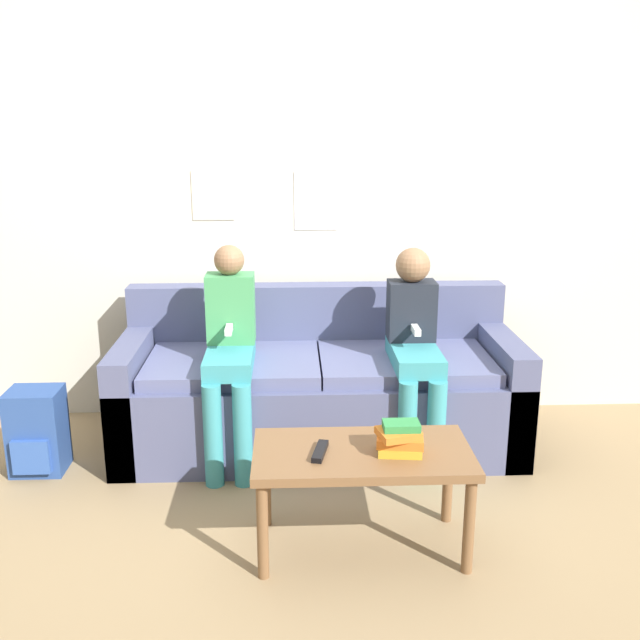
{
  "coord_description": "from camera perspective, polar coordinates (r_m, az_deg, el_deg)",
  "views": [
    {
      "loc": [
        -0.15,
        -3.06,
        1.68
      ],
      "look_at": [
        0.0,
        0.38,
        0.73
      ],
      "focal_mm": 40.0,
      "sensor_mm": 36.0,
      "label": 1
    }
  ],
  "objects": [
    {
      "name": "ground_plane",
      "position": [
        3.49,
        0.27,
        -13.25
      ],
      "size": [
        10.0,
        10.0,
        0.0
      ],
      "primitive_type": "plane",
      "color": "#937A56"
    },
    {
      "name": "wall_back",
      "position": [
        4.08,
        -0.38,
        10.15
      ],
      "size": [
        8.0,
        0.07,
        2.6
      ],
      "color": "beige",
      "rests_on": "ground_plane"
    },
    {
      "name": "couch",
      "position": [
        3.83,
        -0.08,
        -5.76
      ],
      "size": [
        2.09,
        0.79,
        0.81
      ],
      "color": "#4C5175",
      "rests_on": "ground_plane"
    },
    {
      "name": "coffee_table",
      "position": [
        2.89,
        3.4,
        -11.36
      ],
      "size": [
        0.87,
        0.45,
        0.43
      ],
      "color": "brown",
      "rests_on": "ground_plane"
    },
    {
      "name": "person_left",
      "position": [
        3.55,
        -7.23,
        -2.09
      ],
      "size": [
        0.24,
        0.55,
        1.1
      ],
      "color": "teal",
      "rests_on": "ground_plane"
    },
    {
      "name": "person_right",
      "position": [
        3.59,
        7.59,
        -1.87
      ],
      "size": [
        0.24,
        0.55,
        1.08
      ],
      "color": "teal",
      "rests_on": "ground_plane"
    },
    {
      "name": "tv_remote",
      "position": [
        2.82,
        0.01,
        -10.46
      ],
      "size": [
        0.08,
        0.17,
        0.02
      ],
      "rotation": [
        0.0,
        0.0,
        -0.22
      ],
      "color": "black",
      "rests_on": "coffee_table"
    },
    {
      "name": "book_stack",
      "position": [
        2.83,
        6.39,
        -9.44
      ],
      "size": [
        0.19,
        0.16,
        0.13
      ],
      "color": "gold",
      "rests_on": "coffee_table"
    },
    {
      "name": "backpack",
      "position": [
        3.82,
        -21.69,
        -8.3
      ],
      "size": [
        0.25,
        0.24,
        0.43
      ],
      "color": "#284789",
      "rests_on": "ground_plane"
    }
  ]
}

